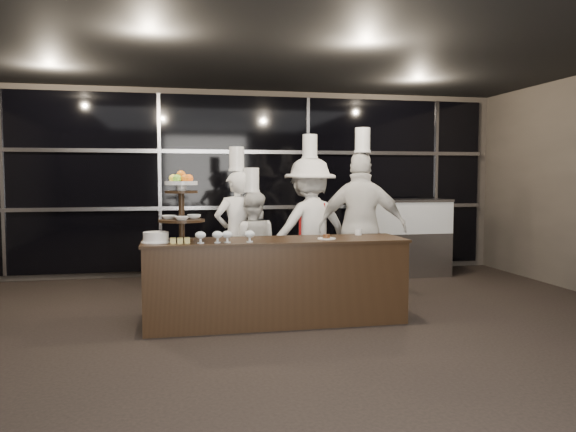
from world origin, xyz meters
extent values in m
plane|color=black|center=(0.00, 0.00, 0.00)|extent=(10.00, 10.00, 0.00)
plane|color=#473F38|center=(0.00, 5.00, 1.50)|extent=(9.00, 0.00, 9.00)
cube|color=black|center=(0.00, 4.94, 1.50)|extent=(8.60, 0.04, 2.80)
cube|color=#A5A5AA|center=(0.00, 4.89, 1.10)|extent=(8.60, 0.06, 0.06)
cube|color=#A5A5AA|center=(0.00, 4.89, 2.00)|extent=(8.60, 0.06, 0.06)
cube|color=#A5A5AA|center=(-3.50, 4.91, 1.50)|extent=(0.05, 0.05, 2.80)
cube|color=#A5A5AA|center=(-1.20, 4.91, 1.50)|extent=(0.05, 0.05, 2.80)
cube|color=#A5A5AA|center=(1.20, 4.91, 1.50)|extent=(0.05, 0.05, 2.80)
cube|color=#A5A5AA|center=(3.50, 4.91, 1.50)|extent=(0.05, 0.05, 2.80)
cube|color=black|center=(0.09, 1.80, 0.45)|extent=(2.80, 0.70, 0.90)
cube|color=black|center=(0.09, 1.80, 0.91)|extent=(2.84, 0.74, 0.03)
cylinder|color=black|center=(-0.91, 1.80, 0.94)|extent=(0.24, 0.24, 0.03)
cylinder|color=black|center=(-0.91, 1.80, 1.27)|extent=(0.06, 0.06, 0.70)
cylinder|color=black|center=(-0.91, 1.80, 1.14)|extent=(0.48, 0.48, 0.02)
cylinder|color=black|center=(-0.91, 1.80, 1.44)|extent=(0.34, 0.34, 0.02)
cylinder|color=white|center=(-0.91, 1.80, 1.48)|extent=(0.10, 0.10, 0.06)
cylinder|color=white|center=(-0.91, 1.80, 1.53)|extent=(0.34, 0.34, 0.04)
sphere|color=orange|center=(-0.83, 1.80, 1.58)|extent=(0.09, 0.09, 0.09)
sphere|color=#7EA62A|center=(-0.87, 1.86, 1.58)|extent=(0.09, 0.09, 0.09)
sphere|color=#FF5815|center=(-0.95, 1.86, 1.58)|extent=(0.09, 0.09, 0.09)
sphere|color=yellow|center=(-0.99, 1.80, 1.58)|extent=(0.09, 0.09, 0.09)
sphere|color=#7BC332|center=(-0.95, 1.73, 1.58)|extent=(0.09, 0.09, 0.09)
sphere|color=orange|center=(-0.87, 1.73, 1.58)|extent=(0.09, 0.09, 0.09)
sphere|color=orange|center=(-0.91, 1.80, 1.62)|extent=(0.09, 0.09, 0.09)
imported|color=white|center=(-1.04, 1.86, 1.17)|extent=(0.16, 0.16, 0.04)
imported|color=white|center=(-0.78, 1.86, 1.18)|extent=(0.15, 0.15, 0.05)
imported|color=white|center=(-0.91, 1.68, 1.17)|extent=(0.16, 0.16, 0.04)
cylinder|color=silver|center=(-0.73, 1.58, 0.93)|extent=(0.07, 0.07, 0.01)
cylinder|color=silver|center=(-0.73, 1.58, 0.96)|extent=(0.02, 0.02, 0.05)
ellipsoid|color=silver|center=(-0.73, 1.58, 1.01)|extent=(0.11, 0.11, 0.08)
ellipsoid|color=green|center=(-0.73, 1.58, 1.01)|extent=(0.08, 0.08, 0.05)
cylinder|color=silver|center=(-0.56, 1.58, 0.93)|extent=(0.07, 0.07, 0.01)
cylinder|color=silver|center=(-0.56, 1.58, 0.96)|extent=(0.02, 0.02, 0.05)
ellipsoid|color=silver|center=(-0.56, 1.58, 1.01)|extent=(0.11, 0.11, 0.08)
ellipsoid|color=red|center=(-0.56, 1.58, 1.01)|extent=(0.08, 0.08, 0.05)
cylinder|color=silver|center=(-0.46, 1.58, 0.93)|extent=(0.07, 0.07, 0.01)
cylinder|color=silver|center=(-0.46, 1.58, 0.96)|extent=(0.02, 0.02, 0.05)
ellipsoid|color=silver|center=(-0.46, 1.58, 1.01)|extent=(0.11, 0.11, 0.08)
ellipsoid|color=#FFE5B6|center=(-0.46, 1.58, 1.01)|extent=(0.08, 0.08, 0.05)
cylinder|color=silver|center=(-0.23, 1.58, 0.93)|extent=(0.07, 0.07, 0.01)
cylinder|color=silver|center=(-0.23, 1.58, 0.96)|extent=(0.02, 0.02, 0.05)
ellipsoid|color=silver|center=(-0.23, 1.58, 1.01)|extent=(0.11, 0.11, 0.08)
ellipsoid|color=#4B2F11|center=(-0.23, 1.58, 1.01)|extent=(0.08, 0.08, 0.05)
cylinder|color=white|center=(-1.18, 1.75, 0.93)|extent=(0.30, 0.30, 0.01)
cylinder|color=white|center=(-1.18, 1.75, 0.98)|extent=(0.26, 0.26, 0.10)
cube|color=#DECD6D|center=(-1.00, 1.60, 0.95)|extent=(0.06, 0.06, 0.05)
cube|color=#DECD6D|center=(-0.93, 1.60, 0.95)|extent=(0.05, 0.06, 0.05)
cube|color=#DECD6D|center=(-0.86, 1.60, 0.95)|extent=(0.05, 0.06, 0.05)
cube|color=#DECD6D|center=(-1.00, 1.67, 0.95)|extent=(0.06, 0.06, 0.05)
cube|color=#DECD6D|center=(-0.93, 1.67, 0.95)|extent=(0.05, 0.06, 0.05)
cube|color=#DECD6D|center=(-0.86, 1.67, 0.95)|extent=(0.05, 0.06, 0.05)
cylinder|color=white|center=(0.63, 1.70, 0.93)|extent=(0.20, 0.20, 0.01)
cylinder|color=#4C2814|center=(0.63, 1.70, 0.95)|extent=(0.08, 0.08, 0.04)
cylinder|color=white|center=(1.11, 2.05, 0.96)|extent=(0.08, 0.08, 0.07)
cube|color=#A5A5AA|center=(2.62, 4.30, 0.35)|extent=(1.47, 0.63, 0.70)
cube|color=silver|center=(2.62, 4.30, 0.95)|extent=(1.47, 0.63, 0.50)
cube|color=#FFC67F|center=(2.62, 4.30, 0.95)|extent=(1.36, 0.52, 0.40)
cube|color=#A5A5AA|center=(2.62, 4.30, 1.22)|extent=(1.49, 0.65, 0.04)
imported|color=white|center=(-0.20, 3.01, 0.84)|extent=(0.70, 0.56, 1.68)
cylinder|color=white|center=(-0.20, 3.01, 1.83)|extent=(0.19, 0.19, 0.30)
cylinder|color=white|center=(-0.20, 3.01, 1.68)|extent=(0.21, 0.21, 0.03)
imported|color=silver|center=(-0.02, 2.89, 0.71)|extent=(0.77, 0.65, 1.41)
cylinder|color=white|center=(-0.02, 2.89, 1.56)|extent=(0.19, 0.19, 0.30)
cylinder|color=white|center=(-0.02, 2.89, 1.42)|extent=(0.21, 0.21, 0.03)
imported|color=white|center=(0.74, 2.88, 0.92)|extent=(1.33, 0.98, 1.84)
cylinder|color=white|center=(0.74, 2.88, 1.99)|extent=(0.19, 0.19, 0.30)
cylinder|color=white|center=(0.74, 2.88, 1.85)|extent=(0.21, 0.21, 0.03)
cube|color=#9A0B0C|center=(0.74, 2.76, 0.92)|extent=(0.34, 0.03, 0.69)
imported|color=white|center=(1.33, 2.55, 0.95)|extent=(1.21, 0.82, 1.91)
cylinder|color=white|center=(1.33, 2.55, 2.06)|extent=(0.19, 0.19, 0.30)
cylinder|color=white|center=(1.33, 2.55, 1.91)|extent=(0.21, 0.21, 0.03)
camera|label=1|loc=(-1.00, -4.17, 1.60)|focal=35.00mm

